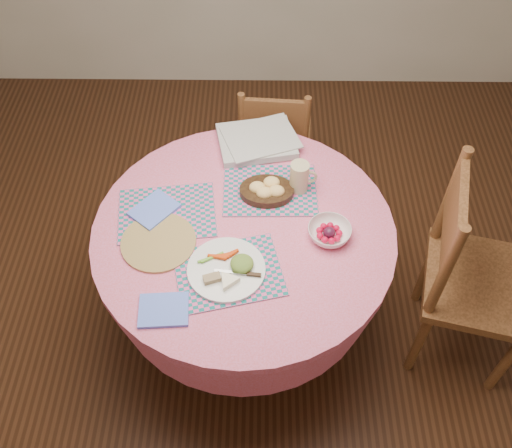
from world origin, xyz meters
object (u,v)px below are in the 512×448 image
at_px(bread_bowl, 267,190).
at_px(latte_mug, 300,177).
at_px(wicker_trivet, 159,242).
at_px(dinner_plate, 228,269).
at_px(chair_back, 274,142).
at_px(chair_right, 469,274).
at_px(fruit_bowl, 329,233).
at_px(dining_table, 244,257).

bearing_deg(bread_bowl, latte_mug, 14.98).
distance_m(wicker_trivet, dinner_plate, 0.31).
relative_size(wicker_trivet, bread_bowl, 1.30).
relative_size(bread_bowl, latte_mug, 1.64).
relative_size(chair_back, dinner_plate, 2.81).
distance_m(chair_right, latte_mug, 0.83).
distance_m(wicker_trivet, bread_bowl, 0.51).
height_order(dinner_plate, fruit_bowl, dinner_plate).
height_order(bread_bowl, fruit_bowl, bread_bowl).
bearing_deg(chair_back, wicker_trivet, 67.16).
height_order(wicker_trivet, fruit_bowl, fruit_bowl).
distance_m(dining_table, latte_mug, 0.42).
height_order(wicker_trivet, dinner_plate, dinner_plate).
height_order(latte_mug, fruit_bowl, latte_mug).
bearing_deg(dining_table, chair_back, 80.85).
relative_size(dining_table, chair_right, 1.18).
xyz_separation_m(dining_table, wicker_trivet, (-0.34, -0.08, 0.20)).
xyz_separation_m(wicker_trivet, bread_bowl, (0.43, 0.26, 0.03)).
height_order(chair_back, dinner_plate, chair_back).
xyz_separation_m(wicker_trivet, dinner_plate, (0.28, -0.14, 0.01)).
relative_size(wicker_trivet, fruit_bowl, 1.37).
distance_m(chair_right, bread_bowl, 0.93).
distance_m(latte_mug, fruit_bowl, 0.29).
xyz_separation_m(chair_right, wicker_trivet, (-1.29, -0.00, 0.21)).
bearing_deg(latte_mug, bread_bowl, -165.02).
xyz_separation_m(dining_table, latte_mug, (0.23, 0.22, 0.27)).
xyz_separation_m(dining_table, chair_right, (0.96, -0.07, -0.01)).
xyz_separation_m(chair_right, bread_bowl, (-0.86, 0.26, 0.24)).
bearing_deg(bread_bowl, fruit_bowl, -41.75).
bearing_deg(wicker_trivet, chair_right, 0.17).
relative_size(dining_table, latte_mug, 8.85).
relative_size(chair_back, bread_bowl, 3.67).
relative_size(chair_right, wicker_trivet, 3.51).
distance_m(chair_right, wicker_trivet, 1.31).
bearing_deg(dinner_plate, latte_mug, 56.73).
bearing_deg(wicker_trivet, bread_bowl, 31.26).
height_order(dining_table, chair_back, chair_back).
xyz_separation_m(chair_back, bread_bowl, (-0.04, -0.67, 0.34)).
bearing_deg(chair_back, bread_bowl, 90.37).
bearing_deg(chair_back, chair_right, 135.43).
xyz_separation_m(wicker_trivet, fruit_bowl, (0.68, 0.04, 0.02)).
bearing_deg(fruit_bowl, chair_right, -3.37).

